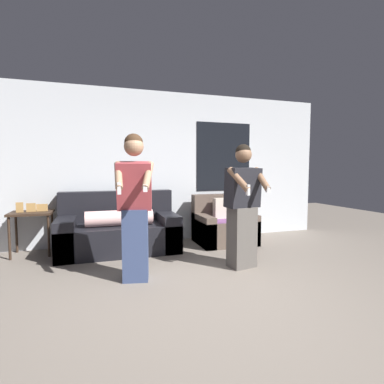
{
  "coord_description": "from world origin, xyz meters",
  "views": [
    {
      "loc": [
        -1.14,
        -2.54,
        1.32
      ],
      "look_at": [
        -0.0,
        0.99,
        1.03
      ],
      "focal_mm": 28.0,
      "sensor_mm": 36.0,
      "label": 1
    }
  ],
  "objects_px": {
    "couch": "(119,231)",
    "side_table": "(31,217)",
    "person_right": "(243,206)",
    "person_left": "(135,206)",
    "armchair": "(224,226)"
  },
  "relations": [
    {
      "from": "armchair",
      "to": "person_right",
      "type": "relative_size",
      "value": 0.6
    },
    {
      "from": "side_table",
      "to": "couch",
      "type": "bearing_deg",
      "value": -8.56
    },
    {
      "from": "couch",
      "to": "person_right",
      "type": "distance_m",
      "value": 2.07
    },
    {
      "from": "side_table",
      "to": "person_left",
      "type": "relative_size",
      "value": 0.47
    },
    {
      "from": "side_table",
      "to": "person_right",
      "type": "xyz_separation_m",
      "value": [
        2.8,
        -1.52,
        0.24
      ]
    },
    {
      "from": "person_right",
      "to": "armchair",
      "type": "bearing_deg",
      "value": 76.65
    },
    {
      "from": "person_left",
      "to": "person_right",
      "type": "distance_m",
      "value": 1.43
    },
    {
      "from": "side_table",
      "to": "person_left",
      "type": "distance_m",
      "value": 2.11
    },
    {
      "from": "armchair",
      "to": "person_right",
      "type": "bearing_deg",
      "value": -103.35
    },
    {
      "from": "couch",
      "to": "side_table",
      "type": "relative_size",
      "value": 2.26
    },
    {
      "from": "couch",
      "to": "person_left",
      "type": "bearing_deg",
      "value": -86.35
    },
    {
      "from": "person_right",
      "to": "couch",
      "type": "bearing_deg",
      "value": 138.75
    },
    {
      "from": "armchair",
      "to": "side_table",
      "type": "xyz_separation_m",
      "value": [
        -3.11,
        0.21,
        0.28
      ]
    },
    {
      "from": "couch",
      "to": "side_table",
      "type": "bearing_deg",
      "value": 171.44
    },
    {
      "from": "side_table",
      "to": "person_right",
      "type": "relative_size",
      "value": 0.5
    }
  ]
}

